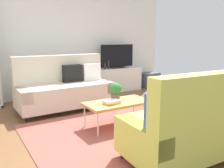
# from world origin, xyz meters

# --- Properties ---
(ground_plane) EXTENTS (7.68, 7.68, 0.00)m
(ground_plane) POSITION_xyz_m (0.00, 0.00, 0.00)
(ground_plane) COLOR brown
(wall_far) EXTENTS (6.40, 0.12, 2.90)m
(wall_far) POSITION_xyz_m (0.00, 2.80, 1.45)
(wall_far) COLOR white
(wall_far) RESTS_ON ground_plane
(area_rug) EXTENTS (2.90, 2.20, 0.01)m
(area_rug) POSITION_xyz_m (0.08, -0.06, 0.01)
(area_rug) COLOR #9E4C42
(area_rug) RESTS_ON ground_plane
(couch_beige) EXTENTS (1.91, 0.87, 1.10)m
(couch_beige) POSITION_xyz_m (-0.26, 1.56, 0.45)
(couch_beige) COLOR beige
(couch_beige) RESTS_ON ground_plane
(couch_green) EXTENTS (1.94, 0.94, 1.10)m
(couch_green) POSITION_xyz_m (0.41, -1.28, 0.45)
(couch_green) COLOR #C1CC51
(couch_green) RESTS_ON ground_plane
(coffee_table) EXTENTS (1.10, 0.56, 0.42)m
(coffee_table) POSITION_xyz_m (0.13, 0.14, 0.39)
(coffee_table) COLOR #B7844C
(coffee_table) RESTS_ON ground_plane
(tv_console) EXTENTS (1.40, 0.44, 0.64)m
(tv_console) POSITION_xyz_m (1.59, 2.46, 0.32)
(tv_console) COLOR silver
(tv_console) RESTS_ON ground_plane
(tv) EXTENTS (1.00, 0.20, 0.64)m
(tv) POSITION_xyz_m (1.59, 2.44, 0.95)
(tv) COLOR black
(tv) RESTS_ON tv_console
(storage_trunk) EXTENTS (0.52, 0.40, 0.44)m
(storage_trunk) POSITION_xyz_m (2.69, 2.36, 0.22)
(storage_trunk) COLOR #4C5666
(storage_trunk) RESTS_ON ground_plane
(potted_plant) EXTENTS (0.20, 0.20, 0.31)m
(potted_plant) POSITION_xyz_m (0.12, 0.20, 0.59)
(potted_plant) COLOR brown
(potted_plant) RESTS_ON coffee_table
(table_book_0) EXTENTS (0.24, 0.18, 0.03)m
(table_book_0) POSITION_xyz_m (-0.03, 0.08, 0.43)
(table_book_0) COLOR gold
(table_book_0) RESTS_ON coffee_table
(table_book_1) EXTENTS (0.26, 0.21, 0.03)m
(table_book_1) POSITION_xyz_m (-0.03, 0.08, 0.47)
(table_book_1) COLOR silver
(table_book_1) RESTS_ON table_book_0
(vase_0) EXTENTS (0.12, 0.12, 0.18)m
(vase_0) POSITION_xyz_m (1.01, 2.51, 0.73)
(vase_0) COLOR #4C72B2
(vase_0) RESTS_ON tv_console
(bottle_0) EXTENTS (0.06, 0.06, 0.15)m
(bottle_0) POSITION_xyz_m (1.19, 2.42, 0.72)
(bottle_0) COLOR #262626
(bottle_0) RESTS_ON tv_console
(bottle_1) EXTENTS (0.05, 0.05, 0.23)m
(bottle_1) POSITION_xyz_m (1.30, 2.42, 0.75)
(bottle_1) COLOR #262626
(bottle_1) RESTS_ON tv_console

